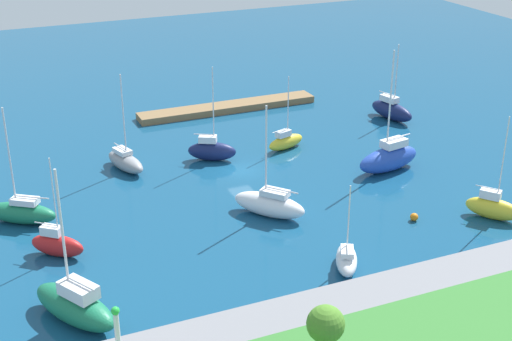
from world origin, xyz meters
TOP-DOWN VIEW (x-y plane):
  - water at (0.00, 0.00)m, footprint 160.00×160.00m
  - pier_dock at (-5.82, -18.86)m, footprint 23.89×3.06m
  - breakwater at (0.00, 26.84)m, footprint 59.03×3.97m
  - harbor_beacon at (19.65, 26.84)m, footprint 0.56×0.56m
  - park_tree_mideast at (8.62, 33.98)m, footprint 2.34×2.34m
  - sailboat_white_outer_mooring at (1.64, 10.66)m, footprint 6.30×6.99m
  - sailboat_navy_mid_basin at (-23.55, -7.47)m, footprint 3.29×6.99m
  - sailboat_green_along_channel at (22.89, 3.00)m, footprint 6.74×5.57m
  - sailboat_yellow_center_basin at (-6.93, -3.72)m, footprint 5.20×2.91m
  - sailboat_gray_east_end at (11.25, -5.17)m, footprint 3.74×6.50m
  - sailboat_red_lone_north at (20.91, 10.29)m, footprint 4.63×4.24m
  - sailboat_blue_inner_mooring at (-14.23, 6.20)m, footprint 8.01×3.80m
  - sailboat_white_near_pier at (-0.21, 21.64)m, footprint 3.75×5.01m
  - sailboat_navy_far_south at (1.95, -3.91)m, footprint 5.50×4.13m
  - sailboat_green_off_beacon at (21.24, 20.20)m, footprint 6.18×8.24m
  - sailboat_yellow_by_breakwater at (-16.94, 19.36)m, footprint 4.31×5.04m
  - mooring_buoy_orange at (-10.08, 16.92)m, footprint 0.74×0.74m

SIDE VIEW (x-z plane):
  - water at x=0.00m, z-range 0.00..0.00m
  - mooring_buoy_orange at x=-10.08m, z-range 0.00..0.74m
  - pier_dock at x=-5.82m, z-range 0.00..0.86m
  - breakwater at x=0.00m, z-range 0.00..1.16m
  - sailboat_white_near_pier at x=-0.21m, z-range -2.79..4.46m
  - sailboat_yellow_center_basin at x=-6.93m, z-range -3.31..5.17m
  - sailboat_gray_east_end at x=11.25m, z-range -4.30..6.25m
  - sailboat_red_lone_north at x=20.91m, z-range -3.34..5.54m
  - sailboat_green_along_channel at x=22.89m, z-range -4.42..6.63m
  - sailboat_yellow_by_breakwater at x=-16.94m, z-range -3.85..6.13m
  - sailboat_white_outer_mooring at x=1.64m, z-range -4.16..6.53m
  - sailboat_navy_far_south at x=1.95m, z-range -4.08..6.46m
  - sailboat_navy_mid_basin at x=-23.55m, z-range -3.61..6.08m
  - sailboat_green_off_beacon at x=21.24m, z-range -4.56..7.25m
  - sailboat_blue_inner_mooring at x=-14.23m, z-range -5.08..7.99m
  - harbor_beacon at x=19.65m, z-range 1.44..5.17m
  - park_tree_mideast at x=8.62m, z-range 2.51..7.65m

